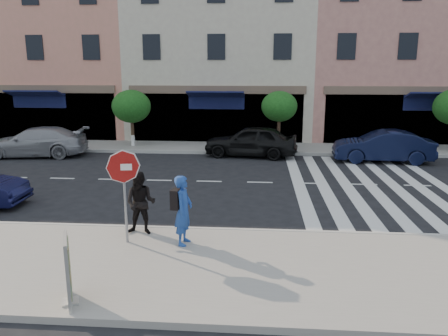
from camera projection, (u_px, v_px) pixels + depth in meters
ground at (195, 215)px, 13.36m from camera, size 120.00×120.00×0.00m
sidewalk_near at (171, 267)px, 9.71m from camera, size 60.00×4.50×0.15m
sidewalk_far at (223, 148)px, 24.03m from camera, size 60.00×3.00×0.15m
building_west_mid at (66, 27)px, 29.12m from camera, size 10.00×9.00×14.00m
building_centre at (223, 50)px, 28.66m from camera, size 11.00×9.00×11.00m
building_east_mid at (412, 33)px, 27.53m from camera, size 13.00×9.00×13.00m
street_tree_wb at (131, 107)px, 23.71m from camera, size 2.10×2.10×3.06m
street_tree_c at (279, 107)px, 23.09m from camera, size 1.90×1.90×3.04m
stop_sign at (124, 175)px, 10.50m from camera, size 0.83×0.16×2.35m
photographer at (183, 210)px, 10.61m from camera, size 0.50×0.68×1.73m
walker at (141, 203)px, 11.28m from camera, size 0.84×0.67×1.66m
poster_board at (68, 271)px, 7.97m from camera, size 0.40×0.79×1.29m
car_far_left at (35, 142)px, 21.93m from camera, size 5.27×2.63×1.47m
car_far_mid at (251, 141)px, 21.90m from camera, size 4.84×2.47×1.58m
car_far_right at (383, 146)px, 20.64m from camera, size 4.64×1.87×1.50m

